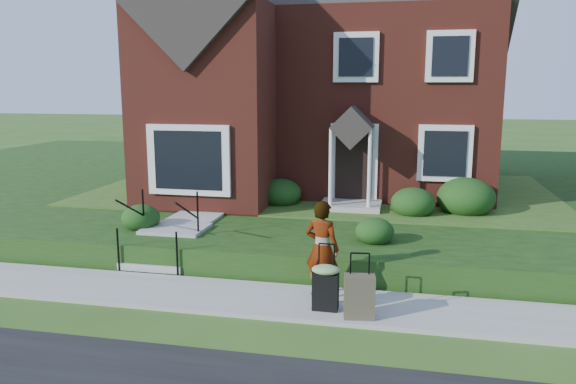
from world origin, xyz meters
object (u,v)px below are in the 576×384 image
(front_steps, at_px, (168,241))
(suitcase_olive, at_px, (359,296))
(woman, at_px, (322,249))
(suitcase_black, at_px, (326,285))

(front_steps, xyz_separation_m, suitcase_olive, (4.45, -2.37, -0.03))
(woman, relative_size, suitcase_black, 1.53)
(woman, xyz_separation_m, suitcase_olive, (0.76, -0.86, -0.52))
(suitcase_black, distance_m, suitcase_olive, 0.64)
(woman, height_order, suitcase_black, woman)
(front_steps, bearing_deg, suitcase_black, -29.23)
(woman, xyz_separation_m, suitcase_black, (0.16, -0.64, -0.44))
(front_steps, relative_size, woman, 1.14)
(suitcase_olive, bearing_deg, woman, 123.82)
(front_steps, bearing_deg, suitcase_olive, -28.09)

